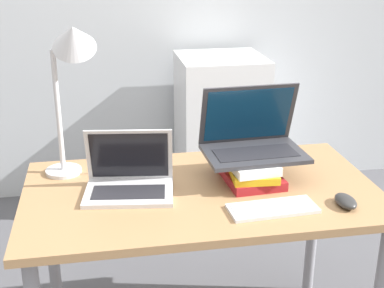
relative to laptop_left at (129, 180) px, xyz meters
name	(u,v)px	position (x,y,z in m)	size (l,w,h in m)	color
desk	(201,211)	(0.26, -0.02, -0.14)	(1.31, 0.73, 0.76)	#9E754C
laptop_left	(129,180)	(0.00, 0.00, 0.00)	(0.34, 0.26, 0.23)	silver
book_stack	(251,170)	(0.46, 0.01, 0.00)	(0.21, 0.26, 0.09)	maroon
laptop_on_books	(252,140)	(0.48, 0.06, 0.10)	(0.39, 0.27, 0.26)	#333338
wireless_keyboard	(273,208)	(0.47, -0.23, -0.04)	(0.31, 0.14, 0.01)	silver
mouse	(346,201)	(0.73, -0.24, -0.03)	(0.07, 0.11, 0.04)	#2D2D2D
desk_lamp	(71,56)	(-0.18, 0.18, 0.42)	(0.23, 0.20, 0.63)	silver
mini_fridge	(220,133)	(0.64, 1.29, -0.32)	(0.51, 0.51, 0.97)	white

